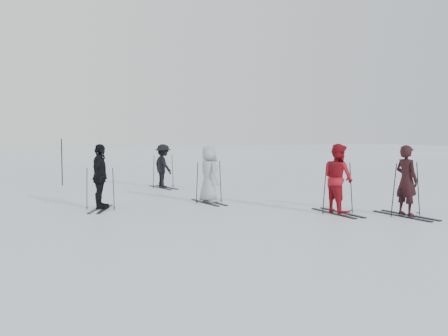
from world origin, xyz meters
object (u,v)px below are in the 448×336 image
at_px(skier_uphill_left, 100,177).
at_px(skier_uphill_far, 163,166).
at_px(skier_near_dark, 406,181).
at_px(skier_red, 338,179).
at_px(skier_grey, 209,175).
at_px(piste_marker, 62,162).

relative_size(skier_uphill_left, skier_uphill_far, 1.08).
bearing_deg(skier_near_dark, skier_uphill_far, 18.84).
height_order(skier_red, skier_uphill_left, skier_red).
relative_size(skier_grey, piste_marker, 0.90).
height_order(skier_near_dark, piste_marker, piste_marker).
bearing_deg(piste_marker, skier_uphill_left, -90.18).
xyz_separation_m(skier_uphill_left, piste_marker, (0.02, 6.76, 0.05)).
xyz_separation_m(skier_near_dark, skier_uphill_left, (-6.38, 4.32, 0.00)).
bearing_deg(skier_grey, skier_near_dark, -144.82).
distance_m(skier_red, skier_grey, 3.80).
bearing_deg(skier_near_dark, skier_grey, 36.64).
xyz_separation_m(skier_grey, skier_uphill_left, (-3.09, 0.10, 0.04)).
xyz_separation_m(skier_near_dark, skier_red, (-1.21, 1.05, 0.01)).
distance_m(skier_red, piste_marker, 11.27).
bearing_deg(piste_marker, skier_uphill_far, -37.86).
bearing_deg(skier_grey, piste_marker, 21.32).
xyz_separation_m(skier_red, skier_uphill_left, (-5.17, 3.27, -0.01)).
distance_m(skier_uphill_left, skier_uphill_far, 5.35).
bearing_deg(skier_uphill_far, piste_marker, 44.74).
bearing_deg(skier_grey, skier_red, -149.45).
height_order(skier_uphill_left, piste_marker, piste_marker).
bearing_deg(skier_uphill_far, skier_near_dark, -167.25).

